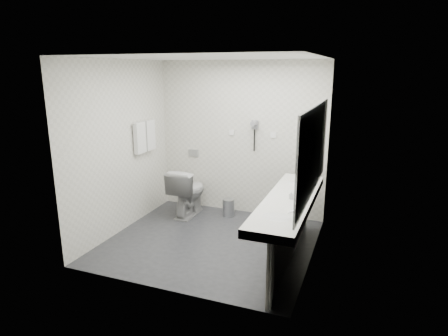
% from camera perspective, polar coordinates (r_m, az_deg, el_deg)
% --- Properties ---
extents(floor, '(2.80, 2.80, 0.00)m').
position_cam_1_polar(floor, '(5.49, -2.06, -10.89)').
color(floor, '#2B2B30').
rests_on(floor, ground).
extents(ceiling, '(2.80, 2.80, 0.00)m').
position_cam_1_polar(ceiling, '(4.96, -2.33, 16.17)').
color(ceiling, white).
rests_on(ceiling, wall_back).
extents(wall_back, '(2.80, 0.00, 2.80)m').
position_cam_1_polar(wall_back, '(6.28, 2.47, 4.36)').
color(wall_back, silver).
rests_on(wall_back, floor).
extents(wall_front, '(2.80, 0.00, 2.80)m').
position_cam_1_polar(wall_front, '(3.96, -9.56, -1.94)').
color(wall_front, silver).
rests_on(wall_front, floor).
extents(wall_left, '(0.00, 2.60, 2.60)m').
position_cam_1_polar(wall_left, '(5.77, -15.12, 2.96)').
color(wall_left, silver).
rests_on(wall_left, floor).
extents(wall_right, '(0.00, 2.60, 2.60)m').
position_cam_1_polar(wall_right, '(4.73, 13.64, 0.56)').
color(wall_right, silver).
rests_on(wall_right, floor).
extents(vanity_counter, '(0.55, 2.20, 0.10)m').
position_cam_1_polar(vanity_counter, '(4.70, 9.66, -5.02)').
color(vanity_counter, white).
rests_on(vanity_counter, floor).
extents(vanity_panel, '(0.03, 2.15, 0.75)m').
position_cam_1_polar(vanity_panel, '(4.86, 9.74, -9.78)').
color(vanity_panel, gray).
rests_on(vanity_panel, floor).
extents(vanity_post_near, '(0.06, 0.06, 0.75)m').
position_cam_1_polar(vanity_post_near, '(3.94, 7.06, -15.77)').
color(vanity_post_near, silver).
rests_on(vanity_post_near, floor).
extents(vanity_post_far, '(0.06, 0.06, 0.75)m').
position_cam_1_polar(vanity_post_far, '(5.81, 12.07, -5.77)').
color(vanity_post_far, silver).
rests_on(vanity_post_far, floor).
extents(mirror, '(0.02, 2.20, 1.05)m').
position_cam_1_polar(mirror, '(4.49, 13.26, 2.48)').
color(mirror, '#B2BCC6').
rests_on(mirror, wall_right).
extents(basin_near, '(0.40, 0.31, 0.05)m').
position_cam_1_polar(basin_near, '(4.10, 7.85, -7.44)').
color(basin_near, white).
rests_on(basin_near, vanity_counter).
extents(basin_far, '(0.40, 0.31, 0.05)m').
position_cam_1_polar(basin_far, '(5.30, 11.08, -2.43)').
color(basin_far, white).
rests_on(basin_far, vanity_counter).
extents(faucet_near, '(0.04, 0.04, 0.15)m').
position_cam_1_polar(faucet_near, '(4.03, 10.61, -6.57)').
color(faucet_near, silver).
rests_on(faucet_near, vanity_counter).
extents(faucet_far, '(0.04, 0.04, 0.15)m').
position_cam_1_polar(faucet_far, '(5.25, 13.22, -1.70)').
color(faucet_far, silver).
rests_on(faucet_far, vanity_counter).
extents(soap_bottle_a, '(0.06, 0.06, 0.10)m').
position_cam_1_polar(soap_bottle_a, '(4.64, 9.98, -4.02)').
color(soap_bottle_a, white).
rests_on(soap_bottle_a, vanity_counter).
extents(glass_left, '(0.06, 0.06, 0.10)m').
position_cam_1_polar(glass_left, '(4.84, 11.13, -3.29)').
color(glass_left, silver).
rests_on(glass_left, vanity_counter).
extents(glass_right, '(0.06, 0.06, 0.10)m').
position_cam_1_polar(glass_right, '(5.00, 12.54, -2.80)').
color(glass_right, silver).
rests_on(glass_right, vanity_counter).
extents(toilet, '(0.45, 0.79, 0.80)m').
position_cam_1_polar(toilet, '(6.34, -5.41, -3.52)').
color(toilet, white).
rests_on(toilet, floor).
extents(flush_plate, '(0.18, 0.02, 0.12)m').
position_cam_1_polar(flush_plate, '(6.63, -4.58, 2.24)').
color(flush_plate, '#B2B5BA').
rests_on(flush_plate, wall_back).
extents(pedal_bin, '(0.24, 0.24, 0.27)m').
position_cam_1_polar(pedal_bin, '(6.34, 0.68, -5.97)').
color(pedal_bin, '#B2B5BA').
rests_on(pedal_bin, floor).
extents(bin_lid, '(0.20, 0.20, 0.02)m').
position_cam_1_polar(bin_lid, '(6.29, 0.68, -4.73)').
color(bin_lid, '#B2B5BA').
rests_on(bin_lid, pedal_bin).
extents(towel_rail, '(0.02, 0.62, 0.02)m').
position_cam_1_polar(towel_rail, '(6.14, -11.92, 6.67)').
color(towel_rail, silver).
rests_on(towel_rail, wall_left).
extents(towel_near, '(0.07, 0.24, 0.48)m').
position_cam_1_polar(towel_near, '(6.05, -12.44, 4.42)').
color(towel_near, white).
rests_on(towel_near, towel_rail).
extents(towel_far, '(0.07, 0.24, 0.48)m').
position_cam_1_polar(towel_far, '(6.28, -11.05, 4.85)').
color(towel_far, white).
rests_on(towel_far, towel_rail).
extents(dryer_cradle, '(0.10, 0.04, 0.14)m').
position_cam_1_polar(dryer_cradle, '(6.13, 4.64, 6.46)').
color(dryer_cradle, gray).
rests_on(dryer_cradle, wall_back).
extents(dryer_barrel, '(0.08, 0.14, 0.08)m').
position_cam_1_polar(dryer_barrel, '(6.06, 4.45, 6.65)').
color(dryer_barrel, gray).
rests_on(dryer_barrel, dryer_cradle).
extents(dryer_cord, '(0.02, 0.02, 0.35)m').
position_cam_1_polar(dryer_cord, '(6.16, 4.55, 4.14)').
color(dryer_cord, black).
rests_on(dryer_cord, dryer_cradle).
extents(switch_plate_a, '(0.09, 0.02, 0.09)m').
position_cam_1_polar(switch_plate_a, '(6.30, 1.15, 5.33)').
color(switch_plate_a, white).
rests_on(switch_plate_a, wall_back).
extents(switch_plate_b, '(0.09, 0.02, 0.09)m').
position_cam_1_polar(switch_plate_b, '(6.10, 7.37, 4.91)').
color(switch_plate_b, white).
rests_on(switch_plate_b, wall_back).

